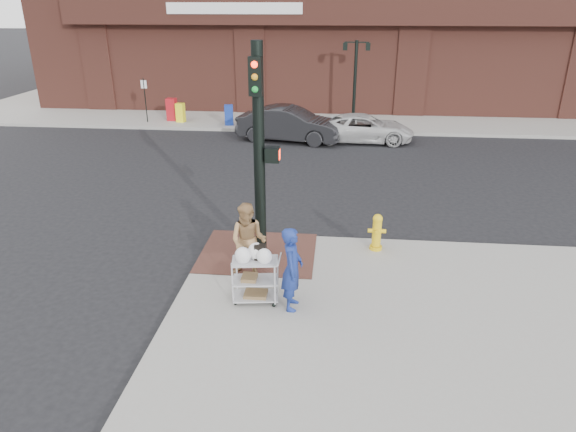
# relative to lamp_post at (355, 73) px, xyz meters

# --- Properties ---
(ground) EXTENTS (220.00, 220.00, 0.00)m
(ground) POSITION_rel_lamp_post_xyz_m (-2.00, -16.00, -2.62)
(ground) COLOR black
(ground) RESTS_ON ground
(sidewalk_far) EXTENTS (65.00, 36.00, 0.15)m
(sidewalk_far) POSITION_rel_lamp_post_xyz_m (10.50, 16.00, -2.54)
(sidewalk_far) COLOR gray
(sidewalk_far) RESTS_ON ground
(brick_curb_ramp) EXTENTS (2.80, 2.40, 0.01)m
(brick_curb_ramp) POSITION_rel_lamp_post_xyz_m (-2.60, -15.10, -2.46)
(brick_curb_ramp) COLOR #4B2D23
(brick_curb_ramp) RESTS_ON sidewalk_near
(lamp_post) EXTENTS (1.32, 0.22, 4.00)m
(lamp_post) POSITION_rel_lamp_post_xyz_m (0.00, 0.00, 0.00)
(lamp_post) COLOR black
(lamp_post) RESTS_ON sidewalk_far
(parking_sign) EXTENTS (0.05, 0.05, 2.20)m
(parking_sign) POSITION_rel_lamp_post_xyz_m (-10.50, -1.00, -1.37)
(parking_sign) COLOR black
(parking_sign) RESTS_ON sidewalk_far
(traffic_signal_pole) EXTENTS (0.61, 0.51, 5.00)m
(traffic_signal_pole) POSITION_rel_lamp_post_xyz_m (-2.48, -15.23, 0.21)
(traffic_signal_pole) COLOR black
(traffic_signal_pole) RESTS_ON sidewalk_near
(woman_blue) EXTENTS (0.44, 0.65, 1.75)m
(woman_blue) POSITION_rel_lamp_post_xyz_m (-1.54, -17.43, -1.59)
(woman_blue) COLOR navy
(woman_blue) RESTS_ON sidewalk_near
(pedestrian_tan) EXTENTS (0.92, 0.76, 1.74)m
(pedestrian_tan) POSITION_rel_lamp_post_xyz_m (-2.62, -16.25, -1.60)
(pedestrian_tan) COLOR #A37A4C
(pedestrian_tan) RESTS_ON sidewalk_near
(sedan_dark) EXTENTS (4.92, 2.50, 1.55)m
(sedan_dark) POSITION_rel_lamp_post_xyz_m (-2.92, -3.54, -1.85)
(sedan_dark) COLOR black
(sedan_dark) RESTS_ON ground
(minivan_white) EXTENTS (4.41, 2.07, 1.22)m
(minivan_white) POSITION_rel_lamp_post_xyz_m (0.43, -3.29, -2.01)
(minivan_white) COLOR silver
(minivan_white) RESTS_ON ground
(utility_cart) EXTENTS (0.98, 0.63, 1.27)m
(utility_cart) POSITION_rel_lamp_post_xyz_m (-2.31, -17.28, -1.89)
(utility_cart) COLOR #A8A9AD
(utility_cart) RESTS_ON sidewalk_near
(fire_hydrant) EXTENTS (0.44, 0.31, 0.94)m
(fire_hydrant) POSITION_rel_lamp_post_xyz_m (0.31, -14.61, -1.99)
(fire_hydrant) COLOR yellow
(fire_hydrant) RESTS_ON sidewalk_near
(newsbox_red) EXTENTS (0.49, 0.45, 1.14)m
(newsbox_red) POSITION_rel_lamp_post_xyz_m (-9.34, -0.48, -1.90)
(newsbox_red) COLOR #AE131C
(newsbox_red) RESTS_ON sidewalk_far
(newsbox_yellow) EXTENTS (0.44, 0.40, 0.95)m
(newsbox_yellow) POSITION_rel_lamp_post_xyz_m (-8.80, -0.79, -2.00)
(newsbox_yellow) COLOR #FFF31C
(newsbox_yellow) RESTS_ON sidewalk_far
(newsbox_blue) EXTENTS (0.48, 0.45, 0.99)m
(newsbox_blue) POSITION_rel_lamp_post_xyz_m (-6.19, -1.21, -1.97)
(newsbox_blue) COLOR #18349C
(newsbox_blue) RESTS_ON sidewalk_far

